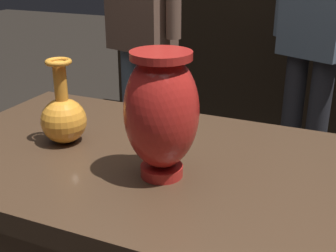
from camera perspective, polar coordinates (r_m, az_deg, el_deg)
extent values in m
cube|color=#422D1E|center=(1.02, 0.85, -5.86)|extent=(1.20, 0.64, 0.05)
cube|color=black|center=(3.15, 16.64, 6.71)|extent=(2.60, 0.40, 0.95)
cylinder|color=red|center=(0.95, -0.91, -5.70)|extent=(0.09, 0.09, 0.02)
ellipsoid|color=red|center=(0.89, -0.97, 1.89)|extent=(0.15, 0.15, 0.24)
cylinder|color=red|center=(0.86, -1.01, 9.12)|extent=(0.12, 0.12, 0.02)
sphere|color=orange|center=(1.12, -13.29, 0.67)|extent=(0.11, 0.11, 0.11)
cylinder|color=orange|center=(1.09, -13.73, 5.47)|extent=(0.03, 0.03, 0.10)
torus|color=orange|center=(1.07, -13.97, 8.03)|extent=(0.06, 0.06, 0.01)
cylinder|color=#232328|center=(2.41, 18.57, -0.52)|extent=(0.11, 0.11, 0.75)
cylinder|color=#232328|center=(2.48, 15.62, 0.46)|extent=(0.11, 0.11, 0.75)
cylinder|color=slate|center=(2.29, -1.79, -0.09)|extent=(0.11, 0.11, 0.79)
cylinder|color=slate|center=(2.38, -4.50, 0.76)|extent=(0.11, 0.11, 0.79)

